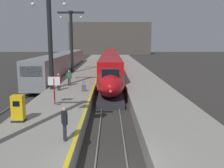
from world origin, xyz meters
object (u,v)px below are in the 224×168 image
departure_info_board (54,85)px  regional_train_adjacent (64,63)px  station_column_far (71,36)px  passenger_far_waiting (69,77)px  passenger_near_edge (59,81)px  ticket_machine_yellow (18,109)px  passenger_mid_platform (64,121)px  station_column_mid (50,33)px  highspeed_train_main (110,61)px  rolling_suitcase (84,88)px

departure_info_board → regional_train_adjacent: bearing=98.7°
station_column_far → passenger_far_waiting: size_ratio=5.47×
regional_train_adjacent → passenger_near_edge: 19.72m
ticket_machine_yellow → passenger_far_waiting: bearing=84.9°
passenger_near_edge → departure_info_board: bearing=-81.9°
station_column_far → passenger_mid_platform: station_column_far is taller
station_column_far → departure_info_board: 20.51m
station_column_mid → highspeed_train_main: bearing=75.9°
regional_train_adjacent → passenger_far_waiting: 17.18m
highspeed_train_main → rolling_suitcase: (-2.56, -24.86, -0.60)m
rolling_suitcase → ticket_machine_yellow: bearing=-108.3°
passenger_mid_platform → passenger_far_waiting: bearing=98.3°
regional_train_adjacent → passenger_mid_platform: bearing=-79.6°
rolling_suitcase → highspeed_train_main: bearing=84.1°
regional_train_adjacent → passenger_mid_platform: (5.86, -32.04, -0.09)m
station_column_mid → rolling_suitcase: size_ratio=9.37×
passenger_mid_platform → passenger_far_waiting: (-2.22, 15.25, 0.00)m
station_column_far → passenger_near_edge: size_ratio=5.47×
station_column_far → passenger_near_edge: (0.85, -14.63, -4.57)m
passenger_far_waiting → passenger_near_edge: bearing=-102.4°
station_column_far → passenger_far_waiting: station_column_far is taller
highspeed_train_main → departure_info_board: size_ratio=27.07×
regional_train_adjacent → station_column_mid: size_ratio=3.98×
highspeed_train_main → station_column_far: bearing=-121.3°
regional_train_adjacent → station_column_far: station_column_far is taller
passenger_far_waiting → departure_info_board: departure_info_board is taller
passenger_near_edge → passenger_far_waiting: 2.75m
passenger_far_waiting → departure_info_board: (0.18, -8.10, 0.52)m
regional_train_adjacent → rolling_suitcase: regional_train_adjacent is taller
passenger_far_waiting → regional_train_adjacent: bearing=102.2°
passenger_near_edge → rolling_suitcase: bearing=-11.4°
station_column_mid → ticket_machine_yellow: size_ratio=5.75×
passenger_near_edge → passenger_far_waiting: same height
station_column_far → regional_train_adjacent: bearing=114.4°
station_column_mid → passenger_mid_platform: bearing=-74.7°
highspeed_train_main → passenger_far_waiting: size_ratio=33.96×
highspeed_train_main → station_column_mid: (-5.90, -23.56, 4.63)m
highspeed_train_main → station_column_mid: bearing=-104.1°
station_column_far → passenger_near_edge: 15.35m
passenger_near_edge → station_column_far: bearing=93.3°
passenger_far_waiting → station_column_far: bearing=96.9°
passenger_near_edge → regional_train_adjacent: bearing=98.9°
station_column_mid → rolling_suitcase: (3.34, -1.30, -5.23)m
ticket_machine_yellow → station_column_mid: bearing=91.9°
highspeed_train_main → passenger_near_edge: size_ratio=33.96×
station_column_mid → passenger_near_edge: station_column_mid is taller
rolling_suitcase → departure_info_board: (-1.72, -4.91, 1.20)m
passenger_far_waiting → passenger_mid_platform: bearing=-81.7°
regional_train_adjacent → departure_info_board: 25.19m
passenger_near_edge → ticket_machine_yellow: size_ratio=1.06×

